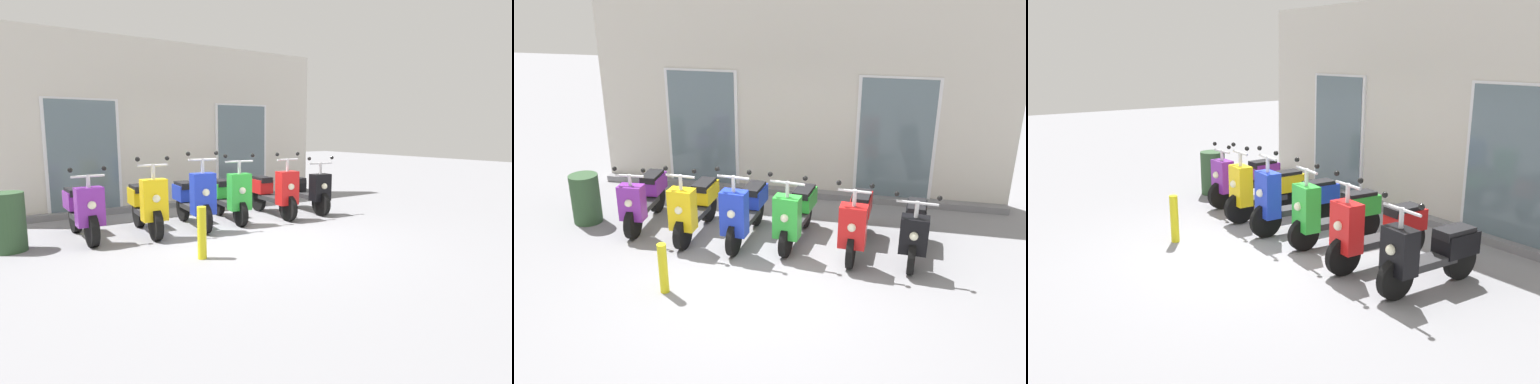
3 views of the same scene
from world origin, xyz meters
The scene contains 10 objects.
ground_plane centered at (0.00, 0.00, 0.00)m, with size 40.00×40.00×0.00m, color gray.
storefront_facade centered at (0.00, 3.19, 1.71)m, with size 7.64×0.50×3.56m.
scooter_purple centered at (-2.19, 1.16, 0.47)m, with size 0.53×1.55×1.17m.
scooter_yellow centered at (-1.24, 0.97, 0.49)m, with size 0.52×1.54×1.29m.
scooter_blue centered at (-0.42, 0.96, 0.52)m, with size 0.55×1.62×1.35m.
scooter_green centered at (0.36, 1.09, 0.49)m, with size 0.58×1.54×1.28m.
scooter_red centered at (1.30, 1.00, 0.49)m, with size 0.52×1.63×1.28m.
scooter_black centered at (2.14, 1.01, 0.45)m, with size 0.62×1.54×1.18m.
trash_bin centered at (-3.19, 1.04, 0.42)m, with size 0.47×0.47×0.83m, color #2D4C2D.
curb_bollard centered at (-1.06, -0.73, 0.35)m, with size 0.12×0.12×0.70m, color yellow.
Camera 3 is at (5.79, -3.65, 2.66)m, focal length 36.90 mm.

